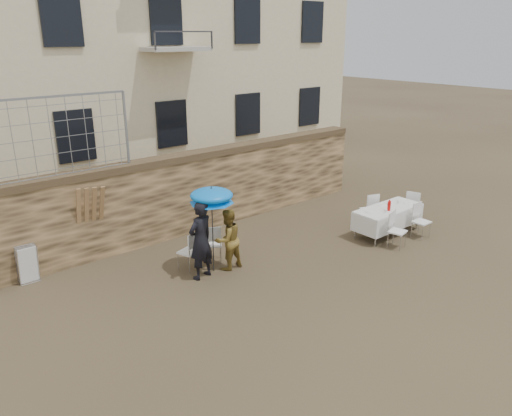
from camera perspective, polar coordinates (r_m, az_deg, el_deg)
ground at (r=10.65m, az=6.03°, el=-10.64°), size 80.00×80.00×0.00m
stone_wall at (r=13.84m, az=-8.72°, el=1.43°), size 13.00×0.50×2.20m
chain_link_fence at (r=12.14m, az=-21.47°, el=7.56°), size 3.20×0.06×1.80m
man_suit at (r=11.26m, az=-6.34°, el=-3.69°), size 0.75×0.57×1.84m
woman_dress at (r=11.72m, az=-3.26°, el=-3.60°), size 0.74×0.58×1.48m
umbrella at (r=11.23m, az=-5.10°, el=1.13°), size 1.01×1.01×1.92m
couple_chair_left at (r=11.86m, az=-7.75°, el=-4.84°), size 0.61×0.61×0.96m
couple_chair_right at (r=12.21m, az=-4.97°, el=-4.00°), size 0.66×0.66×0.96m
banquet_table at (r=14.20m, az=14.89°, el=-0.11°), size 2.10×0.85×0.78m
soda_bottle at (r=13.91m, az=14.96°, el=0.23°), size 0.09×0.09×0.26m
table_chair_front_left at (r=13.42m, az=15.87°, el=-2.49°), size 0.58×0.58×0.96m
table_chair_front_right at (r=14.30m, az=18.40°, el=-1.40°), size 0.48×0.48×0.96m
table_chair_back at (r=14.88m, az=12.78°, el=-0.07°), size 0.61×0.61×0.96m
table_chair_side at (r=15.44m, az=17.57°, el=0.22°), size 0.62×0.62×0.96m
chair_stack_right at (r=12.33m, az=-24.79°, el=-5.69°), size 0.46×0.32×0.92m
wood_planks at (r=12.62m, az=-18.29°, el=-1.61°), size 0.70×0.20×2.00m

